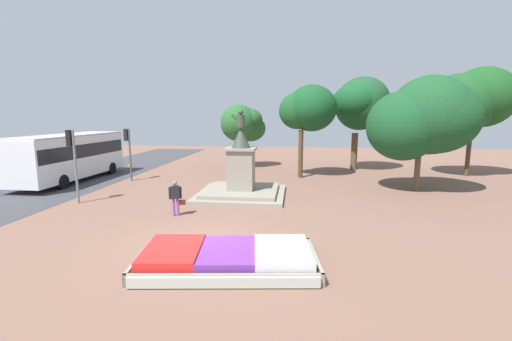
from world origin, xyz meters
TOP-DOWN VIEW (x-y plane):
  - ground_plane at (0.00, 0.00)m, footprint 74.60×74.60m
  - flower_planter at (1.44, -1.67)m, footprint 5.62×3.39m
  - statue_monument at (0.43, 7.42)m, footprint 4.82×4.82m
  - traffic_light_mid_block at (-7.77, 4.82)m, footprint 0.41×0.29m
  - traffic_light_far_corner at (-7.92, 10.90)m, footprint 0.41×0.29m
  - city_bus at (-11.86, 10.37)m, footprint 2.78×9.19m
  - pedestrian_with_handbag at (-1.87, 3.22)m, footprint 0.70×0.39m
  - park_tree_far_left at (10.84, 9.93)m, footprint 6.29×4.66m
  - park_tree_behind_statue at (8.53, 17.54)m, footprint 4.73×4.95m
  - park_tree_far_right at (15.89, 15.75)m, footprint 6.31×4.84m
  - park_tree_street_side at (-1.03, 18.14)m, footprint 3.78×3.85m
  - park_tree_distant at (4.25, 14.07)m, footprint 4.14×3.85m

SIDE VIEW (x-z plane):
  - ground_plane at x=0.00m, z-range 0.00..0.00m
  - flower_planter at x=1.44m, z-range -0.03..0.56m
  - pedestrian_with_handbag at x=-1.87m, z-range 0.09..1.70m
  - statue_monument at x=0.43m, z-range -1.41..3.38m
  - city_bus at x=-11.86m, z-range 0.24..3.44m
  - traffic_light_far_corner at x=-7.92m, z-range 0.68..4.24m
  - traffic_light_mid_block at x=-7.77m, z-range 0.75..4.50m
  - park_tree_street_side at x=-1.03m, z-range 1.03..6.40m
  - park_tree_far_left at x=10.84m, z-range 0.87..7.64m
  - park_tree_distant at x=4.25m, z-range 1.56..8.20m
  - park_tree_behind_statue at x=8.53m, z-range 1.61..9.17m
  - park_tree_far_right at x=15.89m, z-range 1.43..9.37m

